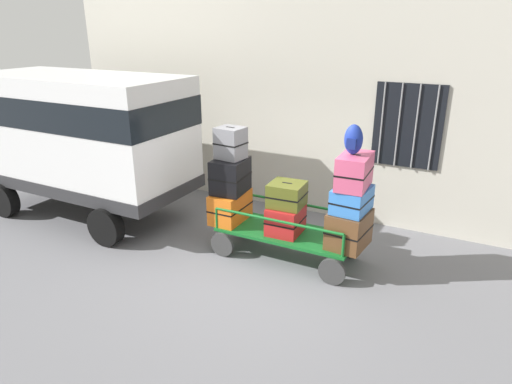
% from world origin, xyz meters
% --- Properties ---
extents(ground_plane, '(40.00, 40.00, 0.00)m').
position_xyz_m(ground_plane, '(0.00, 0.00, 0.00)').
color(ground_plane, slate).
extents(building_wall, '(12.00, 0.38, 5.00)m').
position_xyz_m(building_wall, '(0.01, 2.73, 2.50)').
color(building_wall, beige).
rests_on(building_wall, ground).
extents(van, '(4.42, 2.07, 2.81)m').
position_xyz_m(van, '(-4.16, 0.42, 1.73)').
color(van, white).
rests_on(van, ground).
extents(luggage_cart, '(2.36, 1.01, 0.47)m').
position_xyz_m(luggage_cart, '(0.25, 0.51, 0.38)').
color(luggage_cart, '#146023').
rests_on(luggage_cart, ground).
extents(cart_railing, '(2.24, 0.87, 0.38)m').
position_xyz_m(cart_railing, '(0.25, 0.51, 0.78)').
color(cart_railing, '#146023').
rests_on(cart_railing, luggage_cart).
extents(suitcase_left_bottom, '(0.50, 0.79, 0.52)m').
position_xyz_m(suitcase_left_bottom, '(-0.80, 0.48, 0.73)').
color(suitcase_left_bottom, orange).
rests_on(suitcase_left_bottom, luggage_cart).
extents(suitcase_left_middle, '(0.58, 0.71, 0.59)m').
position_xyz_m(suitcase_left_middle, '(-0.80, 0.51, 1.29)').
color(suitcase_left_middle, black).
rests_on(suitcase_left_middle, suitcase_left_bottom).
extents(suitcase_left_top, '(0.48, 0.45, 0.53)m').
position_xyz_m(suitcase_left_top, '(-0.80, 0.54, 1.85)').
color(suitcase_left_top, slate).
rests_on(suitcase_left_top, suitcase_left_middle).
extents(suitcase_midleft_bottom, '(0.55, 0.63, 0.47)m').
position_xyz_m(suitcase_midleft_bottom, '(0.25, 0.48, 0.70)').
color(suitcase_midleft_bottom, '#B21E1E').
rests_on(suitcase_midleft_bottom, luggage_cart).
extents(suitcase_midleft_middle, '(0.58, 0.56, 0.39)m').
position_xyz_m(suitcase_midleft_middle, '(0.25, 0.50, 1.13)').
color(suitcase_midleft_middle, '#4C5119').
rests_on(suitcase_midleft_middle, suitcase_midleft_bottom).
extents(suitcase_center_bottom, '(0.61, 0.75, 0.57)m').
position_xyz_m(suitcase_center_bottom, '(1.31, 0.49, 0.76)').
color(suitcase_center_bottom, brown).
rests_on(suitcase_center_bottom, luggage_cart).
extents(suitcase_center_middle, '(0.54, 0.71, 0.38)m').
position_xyz_m(suitcase_center_middle, '(1.31, 0.53, 1.23)').
color(suitcase_center_middle, '#3372C6').
rests_on(suitcase_center_middle, suitcase_center_bottom).
extents(suitcase_center_top, '(0.47, 0.74, 0.51)m').
position_xyz_m(suitcase_center_top, '(1.31, 0.54, 1.67)').
color(suitcase_center_top, '#CC4C72').
rests_on(suitcase_center_top, suitcase_center_middle).
extents(backpack, '(0.27, 0.22, 0.44)m').
position_xyz_m(backpack, '(1.27, 0.52, 2.15)').
color(backpack, navy).
rests_on(backpack, suitcase_center_top).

